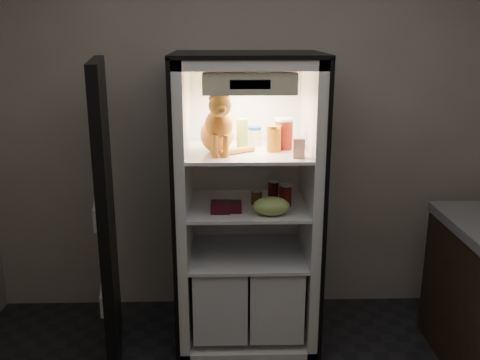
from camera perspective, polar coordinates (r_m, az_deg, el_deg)
The scene contains 16 objects.
room_shell at distance 1.93m, azimuth 2.47°, elevation 4.08°, with size 3.60×3.60×3.60m.
refrigerator at distance 3.49m, azimuth 0.74°, elevation -4.58°, with size 0.90×0.72×1.88m.
fridge_door at distance 3.25m, azimuth -14.01°, elevation -4.32°, with size 0.21×0.87×1.85m.
tabby_cat at distance 3.18m, azimuth -2.34°, elevation 5.52°, with size 0.35×0.39×0.40m.
parmesan_shaker at distance 3.32m, azimuth 0.25°, elevation 4.97°, with size 0.07×0.07×0.18m.
mayo_tub at distance 3.42m, azimuth 1.58°, elevation 4.72°, with size 0.08×0.08×0.12m.
salsa_jar at distance 3.24m, azimuth 3.63°, elevation 4.44°, with size 0.09×0.09×0.16m.
pepper_jar at distance 3.32m, azimuth 4.69°, elevation 4.96°, with size 0.11×0.11×0.19m.
cream_carton at distance 3.11m, azimuth 6.24°, elevation 3.45°, with size 0.07×0.07×0.11m, color white.
soda_can_a at distance 3.45m, azimuth 3.57°, elevation -1.15°, with size 0.07×0.07×0.13m.
soda_can_b at distance 3.41m, azimuth 4.70°, elevation -1.43°, with size 0.06×0.06×0.12m.
soda_can_c at distance 3.34m, azimuth 4.90°, elevation -1.67°, with size 0.07×0.07×0.14m.
condiment_jar at distance 3.37m, azimuth 1.77°, elevation -1.80°, with size 0.07×0.07×0.10m.
grape_bag at distance 3.18m, azimuth 3.38°, elevation -2.80°, with size 0.22×0.16×0.11m, color #86A94E.
berry_box_left at distance 3.24m, azimuth -2.09°, elevation -2.91°, with size 0.12×0.12×0.06m, color #480C16.
berry_box_right at distance 3.25m, azimuth -0.81°, elevation -2.87°, with size 0.11×0.11×0.05m, color #480C16.
Camera 1 is at (-0.13, -1.88, 2.02)m, focal length 40.00 mm.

